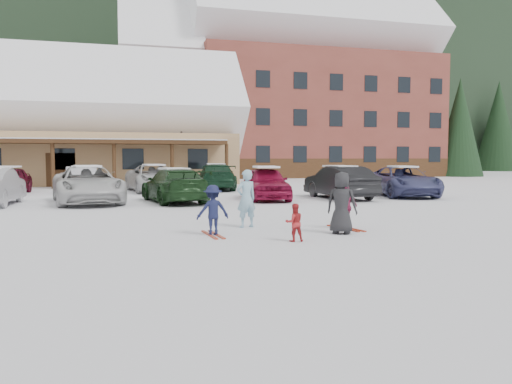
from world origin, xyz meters
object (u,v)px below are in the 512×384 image
object	(u,v)px
child_magenta	(346,206)
child_navy	(213,210)
alpine_hotel	(293,93)
bystander_dark	(342,203)
parked_car_8	(8,180)
parked_car_3	(174,185)
parked_car_5	(340,182)
parked_car_9	(82,180)
day_lodge	(39,130)
toddler_red	(294,223)
parked_car_10	(154,178)
adult_skier	(246,199)
parked_car_4	(266,183)
lamp_post	(181,134)
parked_car_6	(402,181)
parked_car_11	(216,177)
parked_car_2	(88,185)

from	to	relation	value
child_magenta	child_navy	bearing A→B (deg)	-8.32
child_magenta	alpine_hotel	bearing A→B (deg)	-118.31
bystander_dark	parked_car_8	bearing A→B (deg)	-18.17
child_magenta	parked_car_8	size ratio (longest dim) A/B	0.29
parked_car_3	parked_car_5	size ratio (longest dim) A/B	1.08
bystander_dark	parked_car_9	xyz separation A→B (m)	(-7.42, 16.90, -0.07)
child_magenta	parked_car_5	xyz separation A→B (m)	(3.97, 9.10, 0.15)
child_magenta	parked_car_3	xyz separation A→B (m)	(-3.66, 9.16, 0.12)
day_lodge	toddler_red	distance (m)	30.80
toddler_red	child_magenta	world-z (taller)	child_magenta
parked_car_10	child_magenta	bearing A→B (deg)	-83.66
adult_skier	child_navy	bearing A→B (deg)	30.20
day_lodge	parked_car_4	size ratio (longest dim) A/B	6.64
lamp_post	parked_car_8	world-z (taller)	lamp_post
day_lodge	parked_car_6	bearing A→B (deg)	-42.86
parked_car_3	parked_car_11	distance (m)	8.32
day_lodge	parked_car_11	world-z (taller)	day_lodge
child_magenta	parked_car_2	bearing A→B (deg)	-64.59
child_magenta	parked_car_2	xyz separation A→B (m)	(-7.20, 9.72, 0.18)
parked_car_4	bystander_dark	bearing A→B (deg)	-88.98
child_magenta	parked_car_3	world-z (taller)	parked_car_3
day_lodge	child_navy	xyz separation A→B (m)	(8.01, -27.65, -3.32)
day_lodge	parked_car_2	distance (m)	18.58
bystander_dark	parked_car_4	xyz separation A→B (m)	(0.98, 10.18, -0.03)
child_magenta	parked_car_10	size ratio (longest dim) A/B	0.22
bystander_dark	parked_car_11	bearing A→B (deg)	-51.55
parked_car_9	adult_skier	bearing A→B (deg)	104.86
parked_car_8	child_navy	bearing A→B (deg)	-60.18
child_magenta	parked_car_10	distance (m)	16.63
toddler_red	parked_car_11	size ratio (longest dim) A/B	0.17
parked_car_2	lamp_post	bearing A→B (deg)	60.10
day_lodge	parked_car_2	size ratio (longest dim) A/B	5.19
day_lodge	parked_car_6	size ratio (longest dim) A/B	5.51
bystander_dark	parked_car_3	bearing A→B (deg)	-33.74
adult_skier	parked_car_10	size ratio (longest dim) A/B	0.29
child_magenta	parked_car_5	distance (m)	9.93
parked_car_9	parked_car_11	bearing A→B (deg)	-179.16
toddler_red	parked_car_5	bearing A→B (deg)	-116.00
lamp_post	bystander_dark	xyz separation A→B (m)	(1.08, -25.29, -2.86)
parked_car_6	parked_car_9	size ratio (longest dim) A/B	1.22
parked_car_3	parked_car_11	world-z (taller)	parked_car_11
day_lodge	parked_car_3	xyz separation A→B (m)	(8.01, -18.31, -3.22)
parked_car_5	parked_car_11	xyz separation A→B (m)	(-4.41, 7.72, 0.00)
parked_car_9	parked_car_2	bearing A→B (deg)	91.68
child_navy	child_magenta	size ratio (longest dim) A/B	1.03
parked_car_4	parked_car_8	size ratio (longest dim) A/B	1.04
child_magenta	parked_car_9	xyz separation A→B (m)	(-7.92, 16.10, 0.11)
day_lodge	parked_car_5	size ratio (longest dim) A/B	6.34
alpine_hotel	child_magenta	xyz separation A→B (m)	(-11.61, -37.51, -8.03)
lamp_post	bystander_dark	bearing A→B (deg)	-87.56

